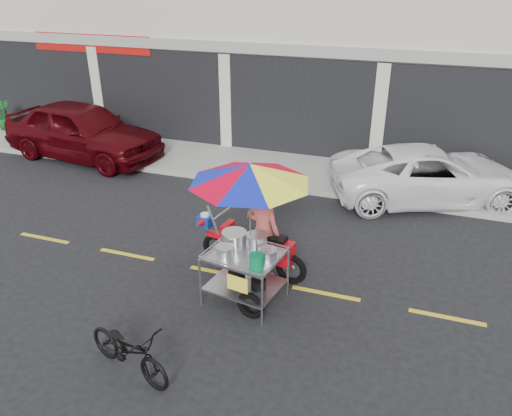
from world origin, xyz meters
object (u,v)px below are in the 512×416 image
(white_pickup, at_px, (430,174))
(near_bicycle, at_px, (129,349))
(food_vendor_rig, at_px, (253,209))
(maroon_sedan, at_px, (83,131))

(white_pickup, height_order, near_bicycle, white_pickup)
(near_bicycle, relative_size, food_vendor_rig, 0.60)
(maroon_sedan, height_order, food_vendor_rig, food_vendor_rig)
(white_pickup, xyz_separation_m, near_bicycle, (-3.69, -7.43, -0.25))
(maroon_sedan, height_order, white_pickup, maroon_sedan)
(maroon_sedan, height_order, near_bicycle, maroon_sedan)
(white_pickup, bearing_deg, food_vendor_rig, 129.98)
(maroon_sedan, xyz_separation_m, near_bicycle, (6.02, -7.19, -0.43))
(white_pickup, height_order, food_vendor_rig, food_vendor_rig)
(near_bicycle, bearing_deg, maroon_sedan, 57.14)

